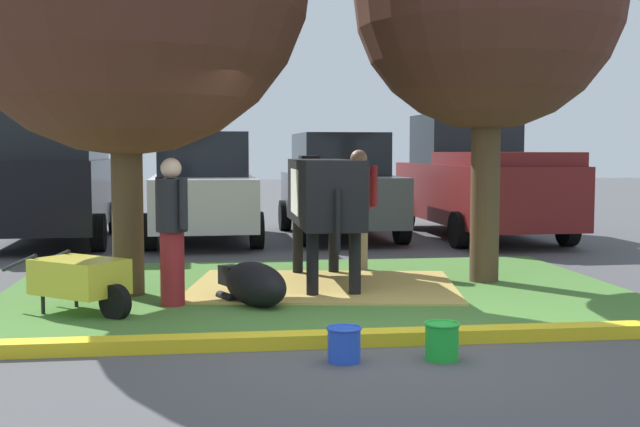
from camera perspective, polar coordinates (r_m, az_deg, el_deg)
The scene contains 15 objects.
ground_plane at distance 7.52m, azimuth 3.12°, elevation -8.56°, with size 80.00×80.00×0.00m, color #4C4C4F.
grass_island at distance 9.84m, azimuth -0.25°, elevation -5.39°, with size 7.42×5.19×0.02m, color #477A33.
curb_yellow at distance 7.17m, azimuth 2.57°, elevation -8.71°, with size 8.62×0.24×0.12m, color yellow.
hay_bedding at distance 10.02m, azimuth 0.23°, elevation -5.13°, with size 3.20×2.40×0.04m, color tan.
cow_holstein at distance 10.20m, azimuth 0.20°, elevation 1.45°, with size 0.73×3.14×1.61m.
calf_lying at distance 8.93m, azimuth -4.68°, elevation -4.93°, with size 0.89×1.31×0.48m.
person_handler at distance 11.36m, azimuth 2.72°, elevation 0.53°, with size 0.51×0.34×1.70m.
person_visitor_near at distance 8.88m, azimuth -10.33°, elevation -0.97°, with size 0.36×0.44×1.61m.
wheelbarrow at distance 8.71m, azimuth -16.38°, elevation -4.36°, with size 1.42×1.28×0.63m.
bucket_blue at distance 6.59m, azimuth 1.70°, elevation -9.08°, with size 0.29×0.29×0.29m.
bucket_green at distance 6.73m, azimuth 8.53°, elevation -8.77°, with size 0.30×0.30×0.31m.
suv_black at distance 15.65m, azimuth -18.18°, elevation 2.68°, with size 2.20×4.64×2.52m.
hatchback_white at distance 15.36m, azimuth -8.23°, elevation 1.77°, with size 2.10×4.44×2.02m.
sedan_red at distance 15.88m, azimuth 1.33°, elevation 1.90°, with size 2.10×4.44×2.02m.
pickup_truck_maroon at distance 16.29m, azimuth 11.01°, elevation 2.34°, with size 2.32×5.44×2.42m.
Camera 1 is at (-1.36, -7.20, 1.69)m, focal length 45.72 mm.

